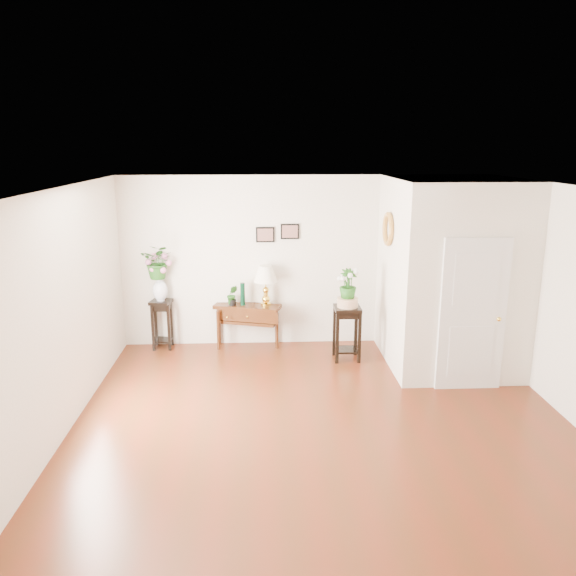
{
  "coord_description": "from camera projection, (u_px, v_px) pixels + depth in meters",
  "views": [
    {
      "loc": [
        -0.72,
        -6.27,
        3.27
      ],
      "look_at": [
        -0.35,
        1.3,
        1.32
      ],
      "focal_mm": 35.0,
      "sensor_mm": 36.0,
      "label": 1
    }
  ],
  "objects": [
    {
      "name": "table_lamp",
      "position": [
        266.0,
        284.0,
        9.1
      ],
      "size": [
        0.47,
        0.47,
        0.66
      ],
      "primitive_type": "cube",
      "rotation": [
        0.0,
        0.0,
        0.29
      ],
      "color": "gold",
      "rests_on": "console_table"
    },
    {
      "name": "wall_ornament",
      "position": [
        388.0,
        229.0,
        8.29
      ],
      "size": [
        0.07,
        0.51,
        0.51
      ],
      "primitive_type": "torus",
      "rotation": [
        0.0,
        1.57,
        0.0
      ],
      "color": "#C07C2B",
      "rests_on": "partition"
    },
    {
      "name": "art_print_left",
      "position": [
        265.0,
        235.0,
        9.06
      ],
      "size": [
        0.3,
        0.02,
        0.25
      ],
      "primitive_type": "cube",
      "color": "black",
      "rests_on": "wall_back"
    },
    {
      "name": "wall_back",
      "position": [
        305.0,
        261.0,
        9.22
      ],
      "size": [
        6.0,
        0.02,
        2.8
      ],
      "primitive_type": "cube",
      "color": "silver",
      "rests_on": "ground"
    },
    {
      "name": "lily_arrangement",
      "position": [
        158.0,
        259.0,
        8.92
      ],
      "size": [
        0.59,
        0.54,
        0.56
      ],
      "primitive_type": "imported",
      "rotation": [
        0.0,
        0.0,
        -0.22
      ],
      "color": "#1D5317",
      "rests_on": "porcelain_vase"
    },
    {
      "name": "floor",
      "position": [
        321.0,
        418.0,
        6.91
      ],
      "size": [
        6.0,
        5.5,
        0.02
      ],
      "primitive_type": "cube",
      "color": "#4E240F",
      "rests_on": "ground"
    },
    {
      "name": "green_vase",
      "position": [
        243.0,
        295.0,
        9.13
      ],
      "size": [
        0.1,
        0.1,
        0.37
      ],
      "primitive_type": "cylinder",
      "rotation": [
        0.0,
        0.0,
        0.33
      ],
      "color": "black",
      "rests_on": "console_table"
    },
    {
      "name": "door",
      "position": [
        473.0,
        315.0,
        7.5
      ],
      "size": [
        0.9,
        0.05,
        2.1
      ],
      "primitive_type": "cube",
      "color": "silver",
      "rests_on": "floor"
    },
    {
      "name": "narcissus",
      "position": [
        348.0,
        284.0,
        8.51
      ],
      "size": [
        0.3,
        0.3,
        0.47
      ],
      "primitive_type": "imported",
      "rotation": [
        0.0,
        0.0,
        0.14
      ],
      "color": "#1D5317",
      "rests_on": "ceramic_bowl"
    },
    {
      "name": "console_table",
      "position": [
        248.0,
        326.0,
        9.26
      ],
      "size": [
        1.13,
        0.65,
        0.72
      ],
      "primitive_type": "cube",
      "rotation": [
        0.0,
        0.0,
        -0.29
      ],
      "color": "black",
      "rests_on": "floor"
    },
    {
      "name": "porcelain_vase",
      "position": [
        160.0,
        287.0,
        9.03
      ],
      "size": [
        0.25,
        0.25,
        0.41
      ],
      "primitive_type": null,
      "rotation": [
        0.0,
        0.0,
        -0.05
      ],
      "color": "silver",
      "rests_on": "plant_stand_a"
    },
    {
      "name": "plant_stand_b",
      "position": [
        347.0,
        333.0,
        8.71
      ],
      "size": [
        0.4,
        0.4,
        0.85
      ],
      "primitive_type": "cube",
      "rotation": [
        0.0,
        0.0,
        -0.01
      ],
      "color": "black",
      "rests_on": "floor"
    },
    {
      "name": "art_print_right",
      "position": [
        290.0,
        231.0,
        9.07
      ],
      "size": [
        0.3,
        0.02,
        0.25
      ],
      "primitive_type": "cube",
      "color": "black",
      "rests_on": "wall_back"
    },
    {
      "name": "wall_front",
      "position": [
        366.0,
        421.0,
        3.9
      ],
      "size": [
        6.0,
        0.02,
        2.8
      ],
      "primitive_type": "cube",
      "color": "silver",
      "rests_on": "ground"
    },
    {
      "name": "ceiling",
      "position": [
        325.0,
        188.0,
        6.21
      ],
      "size": [
        6.0,
        5.5,
        0.02
      ],
      "primitive_type": "cube",
      "color": "white",
      "rests_on": "ground"
    },
    {
      "name": "partition",
      "position": [
        450.0,
        273.0,
        8.38
      ],
      "size": [
        1.8,
        1.95,
        2.8
      ],
      "primitive_type": "cube",
      "color": "silver",
      "rests_on": "floor"
    },
    {
      "name": "potted_plant",
      "position": [
        232.0,
        296.0,
        9.12
      ],
      "size": [
        0.18,
        0.15,
        0.32
      ],
      "primitive_type": "imported",
      "rotation": [
        0.0,
        0.0,
        0.06
      ],
      "color": "#1D5317",
      "rests_on": "console_table"
    },
    {
      "name": "wall_left",
      "position": [
        63.0,
        312.0,
        6.42
      ],
      "size": [
        0.02,
        5.5,
        2.8
      ],
      "primitive_type": "cube",
      "color": "silver",
      "rests_on": "ground"
    },
    {
      "name": "plant_stand_a",
      "position": [
        162.0,
        324.0,
        9.19
      ],
      "size": [
        0.37,
        0.37,
        0.81
      ],
      "primitive_type": "cube",
      "rotation": [
        0.0,
        0.0,
        -0.19
      ],
      "color": "black",
      "rests_on": "floor"
    },
    {
      "name": "wall_right",
      "position": [
        573.0,
        305.0,
        6.7
      ],
      "size": [
        0.02,
        5.5,
        2.8
      ],
      "primitive_type": "cube",
      "color": "silver",
      "rests_on": "ground"
    },
    {
      "name": "ceramic_bowl",
      "position": [
        348.0,
        302.0,
        8.58
      ],
      "size": [
        0.39,
        0.39,
        0.14
      ],
      "primitive_type": "cylinder",
      "rotation": [
        0.0,
        0.0,
        0.28
      ],
      "color": "beige",
      "rests_on": "plant_stand_b"
    }
  ]
}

